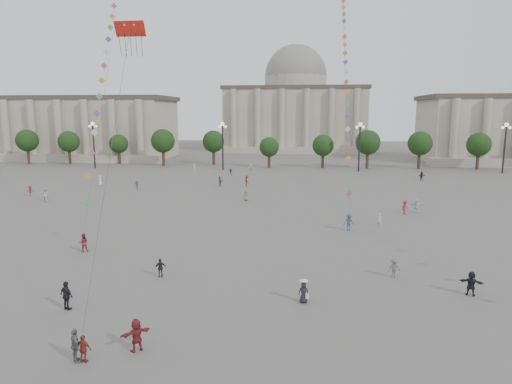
# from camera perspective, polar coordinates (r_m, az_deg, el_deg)

# --- Properties ---
(ground) EXTENTS (360.00, 360.00, 0.00)m
(ground) POSITION_cam_1_polar(r_m,az_deg,el_deg) (33.29, 0.73, -12.55)
(ground) COLOR #5E5B58
(ground) RESTS_ON ground
(hall_west) EXTENTS (84.00, 26.22, 17.20)m
(hall_west) POSITION_cam_1_polar(r_m,az_deg,el_deg) (146.86, -26.37, 7.21)
(hall_west) COLOR #A89A8D
(hall_west) RESTS_ON ground
(hall_central) EXTENTS (48.30, 34.30, 35.50)m
(hall_central) POSITION_cam_1_polar(r_m,az_deg,el_deg) (159.90, 4.91, 10.42)
(hall_central) COLOR #A89A8D
(hall_central) RESTS_ON ground
(tree_row) EXTENTS (137.12, 5.12, 8.00)m
(tree_row) POSITION_cam_1_polar(r_m,az_deg,el_deg) (108.93, 4.39, 6.02)
(tree_row) COLOR #34221A
(tree_row) RESTS_ON ground
(lamp_post_far_west) EXTENTS (2.00, 0.90, 10.65)m
(lamp_post_far_west) POSITION_cam_1_polar(r_m,az_deg,el_deg) (111.51, -19.67, 6.58)
(lamp_post_far_west) COLOR #262628
(lamp_post_far_west) RESTS_ON ground
(lamp_post_mid_west) EXTENTS (2.00, 0.90, 10.65)m
(lamp_post_mid_west) POSITION_cam_1_polar(r_m,az_deg,el_deg) (102.33, -4.20, 6.88)
(lamp_post_mid_west) COLOR #262628
(lamp_post_mid_west) RESTS_ON ground
(lamp_post_mid_east) EXTENTS (2.00, 0.90, 10.65)m
(lamp_post_mid_east) POSITION_cam_1_polar(r_m,az_deg,el_deg) (101.54, 12.83, 6.63)
(lamp_post_mid_east) COLOR #262628
(lamp_post_mid_east) RESTS_ON ground
(lamp_post_far_east) EXTENTS (2.00, 0.90, 10.65)m
(lamp_post_far_east) POSITION_cam_1_polar(r_m,az_deg,el_deg) (109.31, 28.72, 5.89)
(lamp_post_far_east) COLOR #262628
(lamp_post_far_east) RESTS_ON ground
(person_crowd_0) EXTENTS (0.89, 0.43, 1.48)m
(person_crowd_0) POSITION_cam_1_polar(r_m,az_deg,el_deg) (94.30, -3.19, 2.60)
(person_crowd_0) COLOR navy
(person_crowd_0) RESTS_ON ground
(person_crowd_1) EXTENTS (1.15, 1.07, 1.90)m
(person_crowd_1) POSITION_cam_1_polar(r_m,az_deg,el_deg) (72.96, -24.80, -0.30)
(person_crowd_1) COLOR silver
(person_crowd_1) RESTS_ON ground
(person_crowd_2) EXTENTS (1.11, 1.14, 1.57)m
(person_crowd_2) POSITION_cam_1_polar(r_m,az_deg,el_deg) (78.77, -26.39, 0.15)
(person_crowd_2) COLOR maroon
(person_crowd_2) RESTS_ON ground
(person_crowd_3) EXTENTS (1.70, 1.03, 1.75)m
(person_crowd_3) POSITION_cam_1_polar(r_m,az_deg,el_deg) (35.99, 25.31, -10.30)
(person_crowd_3) COLOR black
(person_crowd_3) RESTS_ON ground
(person_crowd_4) EXTENTS (1.19, 1.58, 1.67)m
(person_crowd_4) POSITION_cam_1_polar(r_m,az_deg,el_deg) (98.42, -0.67, 2.97)
(person_crowd_4) COLOR silver
(person_crowd_4) RESTS_ON ground
(person_crowd_6) EXTENTS (1.11, 0.82, 1.53)m
(person_crowd_6) POSITION_cam_1_polar(r_m,az_deg,el_deg) (37.56, 16.89, -9.10)
(person_crowd_6) COLOR #595A5E
(person_crowd_6) RESTS_ON ground
(person_crowd_7) EXTENTS (1.74, 1.19, 1.80)m
(person_crowd_7) POSITION_cam_1_polar(r_m,az_deg,el_deg) (62.15, 19.41, -1.62)
(person_crowd_7) COLOR silver
(person_crowd_7) RESTS_ON ground
(person_crowd_8) EXTENTS (1.28, 1.27, 1.78)m
(person_crowd_8) POSITION_cam_1_polar(r_m,az_deg,el_deg) (60.74, 18.12, -1.82)
(person_crowd_8) COLOR maroon
(person_crowd_8) RESTS_ON ground
(person_crowd_9) EXTENTS (1.64, 1.15, 1.71)m
(person_crowd_9) POSITION_cam_1_polar(r_m,az_deg,el_deg) (91.76, 19.99, 1.88)
(person_crowd_9) COLOR black
(person_crowd_9) RESTS_ON ground
(person_crowd_10) EXTENTS (0.56, 0.76, 1.89)m
(person_crowd_10) POSITION_cam_1_polar(r_m,az_deg,el_deg) (98.88, -7.71, 2.98)
(person_crowd_10) COLOR silver
(person_crowd_10) RESTS_ON ground
(person_crowd_12) EXTENTS (1.44, 1.67, 1.82)m
(person_crowd_12) POSITION_cam_1_polar(r_m,az_deg,el_deg) (79.93, -4.49, 1.38)
(person_crowd_12) COLOR slate
(person_crowd_12) RESTS_ON ground
(person_crowd_13) EXTENTS (0.68, 0.64, 1.57)m
(person_crowd_13) POSITION_cam_1_polar(r_m,az_deg,el_deg) (53.28, 15.18, -3.39)
(person_crowd_13) COLOR silver
(person_crowd_13) RESTS_ON ground
(person_crowd_16) EXTENTS (0.94, 0.58, 1.49)m
(person_crowd_16) POSITION_cam_1_polar(r_m,az_deg,el_deg) (79.52, -14.69, 0.92)
(person_crowd_16) COLOR slate
(person_crowd_16) RESTS_ON ground
(person_crowd_17) EXTENTS (1.19, 1.41, 1.90)m
(person_crowd_17) POSITION_cam_1_polar(r_m,az_deg,el_deg) (79.83, -1.15, 1.43)
(person_crowd_17) COLOR maroon
(person_crowd_17) RESTS_ON ground
(person_crowd_18) EXTENTS (0.87, 1.03, 1.78)m
(person_crowd_18) POSITION_cam_1_polar(r_m,az_deg,el_deg) (85.01, -18.91, 1.37)
(person_crowd_18) COLOR silver
(person_crowd_18) RESTS_ON ground
(person_crowd_19) EXTENTS (0.77, 0.50, 1.56)m
(person_crowd_19) POSITION_cam_1_polar(r_m,az_deg,el_deg) (66.62, -1.27, -0.42)
(person_crowd_19) COLOR #7C7056
(person_crowd_19) RESTS_ON ground
(tourist_0) EXTENTS (0.93, 0.49, 1.50)m
(tourist_0) POSITION_cam_1_polar(r_m,az_deg,el_deg) (26.28, -20.76, -17.87)
(tourist_0) COLOR maroon
(tourist_0) RESTS_ON ground
(tourist_1) EXTENTS (1.23, 0.91, 1.93)m
(tourist_1) POSITION_cam_1_polar(r_m,az_deg,el_deg) (32.81, -22.60, -11.88)
(tourist_1) COLOR black
(tourist_1) RESTS_ON ground
(tourist_2) EXTENTS (1.63, 1.51, 1.82)m
(tourist_2) POSITION_cam_1_polar(r_m,az_deg,el_deg) (26.50, -14.73, -16.90)
(tourist_2) COLOR maroon
(tourist_2) RESTS_ON ground
(tourist_3) EXTENTS (1.05, 1.09, 1.83)m
(tourist_3) POSITION_cam_1_polar(r_m,az_deg,el_deg) (26.39, -21.66, -17.41)
(tourist_3) COLOR #5F5F63
(tourist_3) RESTS_ON ground
(tourist_4) EXTENTS (0.94, 0.65, 1.49)m
(tourist_4) POSITION_cam_1_polar(r_m,az_deg,el_deg) (36.89, -11.85, -9.26)
(tourist_4) COLOR #222228
(tourist_4) RESTS_ON ground
(kite_flyer_0) EXTENTS (1.03, 0.93, 1.73)m
(kite_flyer_0) POSITION_cam_1_polar(r_m,az_deg,el_deg) (45.27, -20.76, -5.93)
(kite_flyer_0) COLOR maroon
(kite_flyer_0) RESTS_ON ground
(kite_flyer_1) EXTENTS (1.33, 0.93, 1.88)m
(kite_flyer_1) POSITION_cam_1_polar(r_m,az_deg,el_deg) (50.73, 11.54, -3.72)
(kite_flyer_1) COLOR #2E4B69
(kite_flyer_1) RESTS_ON ground
(hat_person) EXTENTS (0.75, 0.60, 1.69)m
(hat_person) POSITION_cam_1_polar(r_m,az_deg,el_deg) (31.66, 5.98, -12.26)
(hat_person) COLOR black
(hat_person) RESTS_ON ground
(dragon_kite) EXTENTS (2.21, 6.28, 20.81)m
(dragon_kite) POSITION_cam_1_polar(r_m,az_deg,el_deg) (35.10, -15.47, 17.71)
(dragon_kite) COLOR red
(dragon_kite) RESTS_ON ground
(kite_train_west) EXTENTS (9.11, 37.54, 56.98)m
(kite_train_west) POSITION_cam_1_polar(r_m,az_deg,el_deg) (65.02, -17.51, 19.59)
(kite_train_west) COLOR #3F3F3F
(kite_train_west) RESTS_ON ground
(kite_train_mid) EXTENTS (2.15, 45.09, 63.58)m
(kite_train_mid) POSITION_cam_1_polar(r_m,az_deg,el_deg) (74.29, 10.94, 19.69)
(kite_train_mid) COLOR #3F3F3F
(kite_train_mid) RESTS_ON ground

